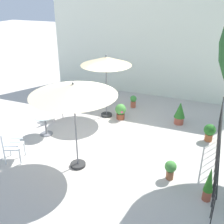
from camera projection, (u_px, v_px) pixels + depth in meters
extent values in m
plane|color=beige|center=(111.00, 140.00, 9.03)|extent=(60.00, 60.00, 0.00)
cube|color=white|center=(151.00, 45.00, 12.07)|extent=(9.72, 0.30, 4.67)
cube|color=black|center=(221.00, 132.00, 7.47)|extent=(0.03, 5.69, 0.03)
cylinder|color=black|center=(213.00, 212.00, 5.44)|extent=(0.02, 0.02, 1.00)
cylinder|color=black|center=(214.00, 201.00, 5.74)|extent=(0.02, 0.02, 1.00)
cylinder|color=black|center=(214.00, 190.00, 6.04)|extent=(0.02, 0.02, 1.00)
cylinder|color=black|center=(215.00, 181.00, 6.34)|extent=(0.02, 0.02, 1.00)
cylinder|color=black|center=(216.00, 172.00, 6.63)|extent=(0.02, 0.02, 1.00)
cylinder|color=black|center=(217.00, 164.00, 6.93)|extent=(0.02, 0.02, 1.00)
cylinder|color=black|center=(217.00, 157.00, 7.23)|extent=(0.02, 0.02, 1.00)
cylinder|color=black|center=(218.00, 150.00, 7.53)|extent=(0.02, 0.02, 1.00)
cylinder|color=black|center=(218.00, 144.00, 7.83)|extent=(0.02, 0.02, 1.00)
cylinder|color=black|center=(219.00, 138.00, 8.13)|extent=(0.02, 0.02, 1.00)
cylinder|color=black|center=(219.00, 133.00, 8.43)|extent=(0.02, 0.02, 1.00)
cylinder|color=black|center=(220.00, 128.00, 8.73)|extent=(0.02, 0.02, 1.00)
cylinder|color=black|center=(220.00, 124.00, 9.03)|extent=(0.02, 0.02, 1.00)
cylinder|color=black|center=(220.00, 119.00, 9.33)|extent=(0.02, 0.02, 1.00)
cylinder|color=black|center=(221.00, 115.00, 9.63)|extent=(0.02, 0.02, 1.00)
cylinder|color=black|center=(221.00, 111.00, 9.93)|extent=(0.02, 0.02, 1.00)
cylinder|color=#2D2D2D|center=(107.00, 115.00, 10.74)|extent=(0.44, 0.44, 0.08)
cylinder|color=slate|center=(106.00, 88.00, 10.26)|extent=(0.04, 0.04, 2.38)
cone|color=beige|center=(106.00, 61.00, 9.83)|extent=(1.91, 1.91, 0.30)
sphere|color=slate|center=(106.00, 56.00, 9.75)|extent=(0.06, 0.06, 0.06)
cylinder|color=#2D2D2D|center=(78.00, 165.00, 7.69)|extent=(0.44, 0.44, 0.08)
cylinder|color=slate|center=(76.00, 128.00, 7.19)|extent=(0.04, 0.04, 2.47)
cone|color=beige|center=(73.00, 90.00, 6.74)|extent=(2.27, 2.27, 0.28)
sphere|color=slate|center=(73.00, 83.00, 6.66)|extent=(0.06, 0.06, 0.06)
cylinder|color=silver|center=(44.00, 116.00, 9.08)|extent=(0.78, 0.78, 0.02)
cylinder|color=slate|center=(46.00, 125.00, 9.24)|extent=(0.06, 0.06, 0.71)
cylinder|color=slate|center=(47.00, 134.00, 9.38)|extent=(0.43, 0.43, 0.03)
cube|color=silver|center=(54.00, 108.00, 10.32)|extent=(0.54, 0.58, 0.04)
cube|color=silver|center=(57.00, 103.00, 10.10)|extent=(0.16, 0.45, 0.49)
cube|color=silver|center=(58.00, 103.00, 10.43)|extent=(0.38, 0.14, 0.03)
cube|color=silver|center=(50.00, 107.00, 10.10)|extent=(0.38, 0.14, 0.03)
cylinder|color=silver|center=(56.00, 110.00, 10.69)|extent=(0.04, 0.04, 0.44)
cylinder|color=silver|center=(47.00, 114.00, 10.36)|extent=(0.04, 0.04, 0.44)
cylinder|color=silver|center=(63.00, 113.00, 10.47)|extent=(0.04, 0.04, 0.44)
cylinder|color=silver|center=(54.00, 117.00, 10.15)|extent=(0.04, 0.04, 0.44)
cube|color=silver|center=(14.00, 146.00, 7.78)|extent=(0.62, 0.63, 0.04)
cube|color=silver|center=(5.00, 139.00, 7.68)|extent=(0.22, 0.44, 0.44)
cube|color=silver|center=(11.00, 146.00, 7.53)|extent=(0.41, 0.20, 0.03)
cube|color=silver|center=(15.00, 138.00, 7.94)|extent=(0.41, 0.20, 0.03)
cylinder|color=silver|center=(20.00, 157.00, 7.69)|extent=(0.04, 0.04, 0.46)
cylinder|color=silver|center=(25.00, 149.00, 8.09)|extent=(0.04, 0.04, 0.46)
cylinder|color=silver|center=(5.00, 157.00, 7.68)|extent=(0.04, 0.04, 0.46)
cylinder|color=silver|center=(10.00, 149.00, 8.09)|extent=(0.04, 0.04, 0.46)
cylinder|color=#A65933|center=(208.00, 137.00, 8.93)|extent=(0.25, 0.25, 0.25)
cylinder|color=#382819|center=(209.00, 134.00, 8.89)|extent=(0.22, 0.22, 0.02)
sphere|color=#286A23|center=(210.00, 130.00, 8.81)|extent=(0.38, 0.38, 0.38)
cylinder|color=brown|center=(170.00, 175.00, 7.14)|extent=(0.20, 0.20, 0.25)
cylinder|color=#382819|center=(170.00, 171.00, 7.09)|extent=(0.18, 0.18, 0.02)
sphere|color=#468C3C|center=(171.00, 167.00, 7.03)|extent=(0.32, 0.32, 0.32)
cylinder|color=#AD513F|center=(179.00, 120.00, 10.06)|extent=(0.35, 0.35, 0.27)
cylinder|color=#382819|center=(179.00, 117.00, 10.01)|extent=(0.31, 0.31, 0.02)
cone|color=#2B6E25|center=(180.00, 110.00, 9.88)|extent=(0.40, 0.40, 0.60)
cylinder|color=#B3622E|center=(71.00, 99.00, 12.13)|extent=(0.25, 0.25, 0.23)
cylinder|color=#382819|center=(71.00, 96.00, 12.08)|extent=(0.22, 0.22, 0.02)
cone|color=#4B9544|center=(71.00, 92.00, 11.99)|extent=(0.23, 0.23, 0.42)
cylinder|color=brown|center=(207.00, 195.00, 6.41)|extent=(0.21, 0.21, 0.28)
cylinder|color=#382819|center=(208.00, 191.00, 6.36)|extent=(0.18, 0.18, 0.02)
cone|color=#2A701E|center=(210.00, 179.00, 6.22)|extent=(0.23, 0.23, 0.66)
cylinder|color=#B95D41|center=(133.00, 104.00, 11.49)|extent=(0.23, 0.23, 0.27)
cylinder|color=#382819|center=(133.00, 101.00, 11.43)|extent=(0.20, 0.20, 0.02)
sphere|color=green|center=(133.00, 99.00, 11.38)|extent=(0.27, 0.27, 0.27)
sphere|color=#DA2E6E|center=(131.00, 98.00, 11.37)|extent=(0.07, 0.07, 0.07)
sphere|color=#DA2E6E|center=(135.00, 98.00, 11.43)|extent=(0.06, 0.06, 0.06)
sphere|color=#DA2E6E|center=(131.00, 98.00, 11.39)|extent=(0.06, 0.06, 0.06)
cylinder|color=brown|center=(121.00, 116.00, 10.45)|extent=(0.32, 0.32, 0.22)
cylinder|color=#382819|center=(121.00, 114.00, 10.41)|extent=(0.28, 0.28, 0.02)
sphere|color=#4A943E|center=(121.00, 109.00, 10.33)|extent=(0.42, 0.42, 0.42)
sphere|color=#DC3A6D|center=(122.00, 112.00, 10.19)|extent=(0.12, 0.12, 0.12)
sphere|color=#DC3A6D|center=(124.00, 108.00, 10.30)|extent=(0.11, 0.11, 0.11)
sphere|color=#DC3A6D|center=(124.00, 109.00, 10.33)|extent=(0.10, 0.10, 0.10)
sphere|color=#DC3A6D|center=(124.00, 109.00, 10.37)|extent=(0.08, 0.08, 0.08)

